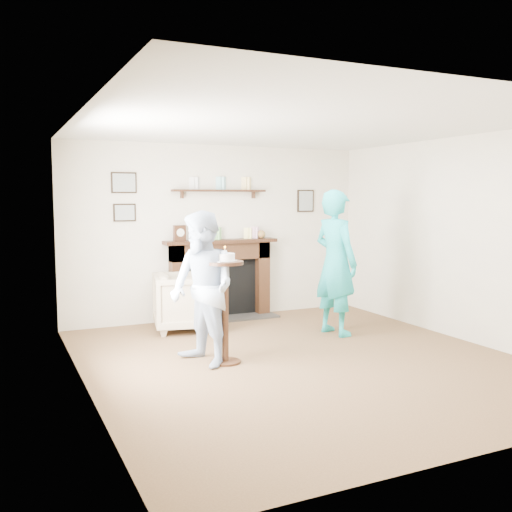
# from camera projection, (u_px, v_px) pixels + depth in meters

# --- Properties ---
(ground) EXTENTS (5.00, 5.00, 0.00)m
(ground) POSITION_uv_depth(u_px,v_px,m) (302.00, 360.00, 6.15)
(ground) COLOR brown
(ground) RESTS_ON ground
(room_shell) EXTENTS (4.54, 5.02, 2.52)m
(room_shell) POSITION_uv_depth(u_px,v_px,m) (274.00, 209.00, 6.61)
(room_shell) COLOR beige
(room_shell) RESTS_ON ground
(armchair) EXTENTS (0.98, 0.96, 0.76)m
(armchair) POSITION_uv_depth(u_px,v_px,m) (187.00, 330.00, 7.58)
(armchair) COLOR tan
(armchair) RESTS_ON ground
(man) EXTENTS (0.80, 0.92, 1.62)m
(man) POSITION_uv_depth(u_px,v_px,m) (203.00, 365.00, 5.99)
(man) COLOR #ADB7D9
(man) RESTS_ON ground
(woman) EXTENTS (0.57, 0.75, 1.85)m
(woman) POSITION_uv_depth(u_px,v_px,m) (335.00, 334.00, 7.36)
(woman) COLOR teal
(woman) RESTS_ON ground
(pedestal_table) EXTENTS (0.39, 0.39, 1.25)m
(pedestal_table) POSITION_uv_depth(u_px,v_px,m) (225.00, 291.00, 5.99)
(pedestal_table) COLOR black
(pedestal_table) RESTS_ON ground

